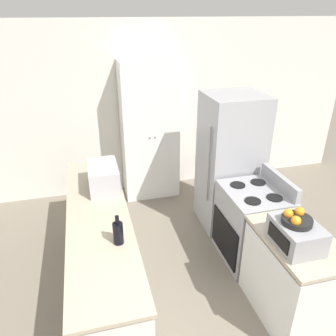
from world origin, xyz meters
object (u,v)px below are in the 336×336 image
at_px(fruit_bowl, 296,219).
at_px(pantry_cabinet, 149,132).
at_px(wine_bottle, 118,233).
at_px(stove, 251,224).
at_px(toaster_oven, 296,235).
at_px(microwave, 104,177).
at_px(refrigerator, 230,163).

bearing_deg(fruit_bowl, pantry_cabinet, 103.92).
bearing_deg(wine_bottle, stove, 17.47).
bearing_deg(pantry_cabinet, toaster_oven, -75.82).
height_order(pantry_cabinet, microwave, pantry_cabinet).
bearing_deg(toaster_oven, fruit_bowl, 135.99).
distance_m(pantry_cabinet, microwave, 1.51).
xyz_separation_m(stove, fruit_bowl, (-0.14, -0.89, 0.70)).
xyz_separation_m(stove, microwave, (-1.60, 0.52, 0.57)).
bearing_deg(stove, wine_bottle, -162.53).
height_order(pantry_cabinet, toaster_oven, pantry_cabinet).
bearing_deg(microwave, toaster_oven, -44.03).
bearing_deg(stove, microwave, 162.05).
height_order(pantry_cabinet, wine_bottle, pantry_cabinet).
relative_size(stove, toaster_oven, 2.47).
distance_m(pantry_cabinet, stove, 2.06).
xyz_separation_m(refrigerator, toaster_oven, (-0.16, -1.66, 0.10)).
xyz_separation_m(stove, wine_bottle, (-1.57, -0.49, 0.54)).
distance_m(refrigerator, toaster_oven, 1.67).
bearing_deg(wine_bottle, microwave, 92.06).
bearing_deg(wine_bottle, toaster_oven, -16.02).
distance_m(stove, toaster_oven, 1.07).
bearing_deg(stove, toaster_oven, -98.04).
relative_size(pantry_cabinet, toaster_oven, 4.90).
bearing_deg(stove, refrigerator, 87.46).
height_order(microwave, toaster_oven, microwave).
xyz_separation_m(wine_bottle, fruit_bowl, (1.42, -0.40, 0.16)).
bearing_deg(refrigerator, pantry_cabinet, 128.84).
height_order(stove, refrigerator, refrigerator).
relative_size(stove, refrigerator, 0.59).
bearing_deg(wine_bottle, pantry_cabinet, 71.83).
xyz_separation_m(stove, refrigerator, (0.03, 0.75, 0.44)).
bearing_deg(toaster_oven, pantry_cabinet, 104.18).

